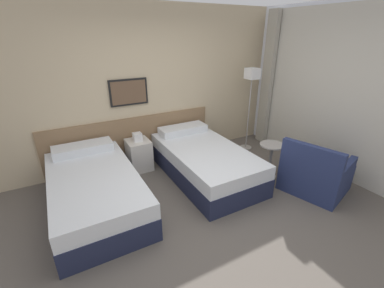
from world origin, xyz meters
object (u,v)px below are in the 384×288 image
at_px(bed_near_door, 95,190).
at_px(armchair, 315,175).
at_px(floor_lamp, 251,84).
at_px(bed_near_window, 204,161).
at_px(side_table, 271,155).
at_px(nightstand, 139,154).

xyz_separation_m(bed_near_door, armchair, (2.99, -1.18, -0.00)).
xyz_separation_m(bed_near_door, floor_lamp, (3.11, 0.54, 1.07)).
distance_m(bed_near_window, side_table, 1.10).
height_order(bed_near_door, side_table, bed_near_door).
bearing_deg(bed_near_door, armchair, -21.52).
xyz_separation_m(side_table, armchair, (0.31, -0.62, -0.14)).
relative_size(bed_near_door, side_table, 3.47).
xyz_separation_m(bed_near_window, side_table, (0.94, -0.56, 0.14)).
xyz_separation_m(bed_near_door, bed_near_window, (1.75, 0.00, 0.00)).
distance_m(floor_lamp, side_table, 1.51).
distance_m(side_table, armchair, 0.71).
distance_m(bed_near_door, armchair, 3.21).
bearing_deg(side_table, nightstand, 144.04).
height_order(nightstand, armchair, armchair).
distance_m(bed_near_door, nightstand, 1.15).
xyz_separation_m(nightstand, side_table, (1.81, -1.31, 0.13)).
distance_m(bed_near_door, bed_near_window, 1.75).
xyz_separation_m(nightstand, armchair, (2.12, -1.94, -0.01)).
height_order(bed_near_window, armchair, armchair).
distance_m(bed_near_door, floor_lamp, 3.33).
relative_size(bed_near_door, floor_lamp, 1.26).
bearing_deg(floor_lamp, bed_near_door, -170.06).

